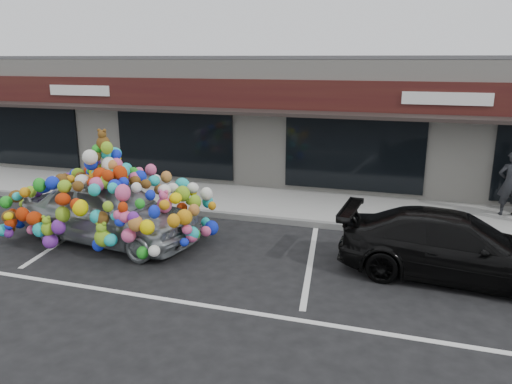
% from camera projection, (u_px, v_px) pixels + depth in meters
% --- Properties ---
extents(ground, '(90.00, 90.00, 0.00)m').
position_uv_depth(ground, '(188.00, 250.00, 11.35)').
color(ground, black).
rests_on(ground, ground).
extents(shop_building, '(24.00, 7.20, 4.31)m').
position_uv_depth(shop_building, '(283.00, 116.00, 18.56)').
color(shop_building, beige).
rests_on(shop_building, ground).
extents(sidewalk, '(26.00, 3.00, 0.15)m').
position_uv_depth(sidewalk, '(244.00, 201.00, 15.02)').
color(sidewalk, '#9C9C97').
rests_on(sidewalk, ground).
extents(kerb, '(26.00, 0.18, 0.16)m').
position_uv_depth(kerb, '(227.00, 215.00, 13.64)').
color(kerb, slate).
rests_on(kerb, ground).
extents(parking_stripe_left, '(0.73, 4.37, 0.01)m').
position_uv_depth(parking_stripe_left, '(75.00, 233.00, 12.47)').
color(parking_stripe_left, silver).
rests_on(parking_stripe_left, ground).
extents(parking_stripe_mid, '(0.73, 4.37, 0.01)m').
position_uv_depth(parking_stripe_mid, '(310.00, 262.00, 10.72)').
color(parking_stripe_mid, silver).
rests_on(parking_stripe_mid, ground).
extents(lane_line, '(14.00, 0.12, 0.01)m').
position_uv_depth(lane_line, '(236.00, 310.00, 8.65)').
color(lane_line, silver).
rests_on(lane_line, ground).
extents(toy_car, '(3.18, 4.93, 2.74)m').
position_uv_depth(toy_car, '(110.00, 204.00, 11.71)').
color(toy_car, '#90979A').
rests_on(toy_car, ground).
extents(black_sedan, '(2.12, 4.60, 1.30)m').
position_uv_depth(black_sedan, '(455.00, 246.00, 9.81)').
color(black_sedan, black).
rests_on(black_sedan, ground).
extents(pedestrian_a, '(0.69, 0.50, 1.75)m').
position_uv_depth(pedestrian_a, '(510.00, 183.00, 13.21)').
color(pedestrian_a, black).
rests_on(pedestrian_a, sidewalk).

